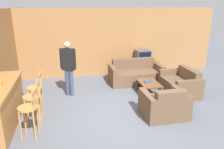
{
  "coord_description": "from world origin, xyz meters",
  "views": [
    {
      "loc": [
        -1.35,
        -4.81,
        2.72
      ],
      "look_at": [
        -0.14,
        0.86,
        0.85
      ],
      "focal_mm": 35.0,
      "sensor_mm": 36.0,
      "label": 1
    }
  ],
  "objects_px": {
    "bottle": "(0,82)",
    "book_on_table": "(148,82)",
    "armchair_near": "(165,105)",
    "tv": "(143,56)",
    "bar_chair_near": "(29,112)",
    "coffee_table": "(149,84)",
    "bar_chair_mid": "(32,100)",
    "couch_far": "(135,75)",
    "bar_chair_far": "(35,91)",
    "loveseat_right": "(180,84)",
    "tv_unit": "(142,68)",
    "person_by_window": "(68,65)"
  },
  "relations": [
    {
      "from": "tv_unit",
      "to": "bar_chair_mid",
      "type": "bearing_deg",
      "value": -140.63
    },
    {
      "from": "bar_chair_mid",
      "to": "armchair_near",
      "type": "xyz_separation_m",
      "value": [
        3.17,
        -0.3,
        -0.3
      ]
    },
    {
      "from": "couch_far",
      "to": "coffee_table",
      "type": "height_order",
      "value": "couch_far"
    },
    {
      "from": "couch_far",
      "to": "bar_chair_far",
      "type": "bearing_deg",
      "value": -152.48
    },
    {
      "from": "couch_far",
      "to": "bar_chair_near",
      "type": "bearing_deg",
      "value": -138.65
    },
    {
      "from": "bar_chair_mid",
      "to": "book_on_table",
      "type": "xyz_separation_m",
      "value": [
        3.27,
        1.14,
        -0.19
      ]
    },
    {
      "from": "person_by_window",
      "to": "couch_far",
      "type": "bearing_deg",
      "value": 16.54
    },
    {
      "from": "bar_chair_mid",
      "to": "couch_far",
      "type": "bearing_deg",
      "value": 35.09
    },
    {
      "from": "coffee_table",
      "to": "bar_chair_near",
      "type": "bearing_deg",
      "value": -152.66
    },
    {
      "from": "bar_chair_far",
      "to": "person_by_window",
      "type": "relative_size",
      "value": 0.64
    },
    {
      "from": "bar_chair_far",
      "to": "person_by_window",
      "type": "height_order",
      "value": "person_by_window"
    },
    {
      "from": "bar_chair_near",
      "to": "coffee_table",
      "type": "relative_size",
      "value": 1.16
    },
    {
      "from": "armchair_near",
      "to": "tv",
      "type": "height_order",
      "value": "tv"
    },
    {
      "from": "bar_chair_near",
      "to": "tv_unit",
      "type": "bearing_deg",
      "value": 44.18
    },
    {
      "from": "coffee_table",
      "to": "bottle",
      "type": "height_order",
      "value": "bottle"
    },
    {
      "from": "bar_chair_mid",
      "to": "tv",
      "type": "bearing_deg",
      "value": 39.34
    },
    {
      "from": "bottle",
      "to": "loveseat_right",
      "type": "bearing_deg",
      "value": 12.25
    },
    {
      "from": "bar_chair_far",
      "to": "couch_far",
      "type": "bearing_deg",
      "value": 27.52
    },
    {
      "from": "couch_far",
      "to": "coffee_table",
      "type": "xyz_separation_m",
      "value": [
        0.07,
        -1.14,
        0.04
      ]
    },
    {
      "from": "bar_chair_near",
      "to": "armchair_near",
      "type": "relative_size",
      "value": 1.01
    },
    {
      "from": "bottle",
      "to": "bar_chair_far",
      "type": "bearing_deg",
      "value": 47.18
    },
    {
      "from": "tv_unit",
      "to": "person_by_window",
      "type": "xyz_separation_m",
      "value": [
        -2.92,
        -1.54,
        0.71
      ]
    },
    {
      "from": "bar_chair_near",
      "to": "bar_chair_mid",
      "type": "height_order",
      "value": "same"
    },
    {
      "from": "bar_chair_near",
      "to": "bar_chair_mid",
      "type": "relative_size",
      "value": 1.0
    },
    {
      "from": "coffee_table",
      "to": "person_by_window",
      "type": "relative_size",
      "value": 0.55
    },
    {
      "from": "book_on_table",
      "to": "bottle",
      "type": "bearing_deg",
      "value": -162.8
    },
    {
      "from": "loveseat_right",
      "to": "tv_unit",
      "type": "relative_size",
      "value": 1.09
    },
    {
      "from": "couch_far",
      "to": "loveseat_right",
      "type": "relative_size",
      "value": 1.38
    },
    {
      "from": "bar_chair_far",
      "to": "couch_far",
      "type": "xyz_separation_m",
      "value": [
        3.23,
        1.68,
        -0.3
      ]
    },
    {
      "from": "tv",
      "to": "person_by_window",
      "type": "distance_m",
      "value": 3.3
    },
    {
      "from": "bar_chair_mid",
      "to": "coffee_table",
      "type": "bearing_deg",
      "value": 18.95
    },
    {
      "from": "loveseat_right",
      "to": "bottle",
      "type": "distance_m",
      "value": 5.1
    },
    {
      "from": "coffee_table",
      "to": "loveseat_right",
      "type": "bearing_deg",
      "value": -7.1
    },
    {
      "from": "bottle",
      "to": "armchair_near",
      "type": "bearing_deg",
      "value": -3.71
    },
    {
      "from": "loveseat_right",
      "to": "tv_unit",
      "type": "bearing_deg",
      "value": 104.05
    },
    {
      "from": "bar_chair_mid",
      "to": "bar_chair_far",
      "type": "height_order",
      "value": "same"
    },
    {
      "from": "bar_chair_far",
      "to": "coffee_table",
      "type": "distance_m",
      "value": 3.35
    },
    {
      "from": "tv_unit",
      "to": "bottle",
      "type": "distance_m",
      "value": 5.48
    },
    {
      "from": "loveseat_right",
      "to": "bottle",
      "type": "xyz_separation_m",
      "value": [
        -4.91,
        -1.07,
        0.83
      ]
    },
    {
      "from": "armchair_near",
      "to": "tv",
      "type": "xyz_separation_m",
      "value": [
        0.62,
        3.41,
        0.46
      ]
    },
    {
      "from": "coffee_table",
      "to": "bottle",
      "type": "xyz_separation_m",
      "value": [
        -3.9,
        -1.19,
        0.79
      ]
    },
    {
      "from": "bar_chair_mid",
      "to": "person_by_window",
      "type": "relative_size",
      "value": 0.64
    },
    {
      "from": "bar_chair_mid",
      "to": "tv",
      "type": "relative_size",
      "value": 1.94
    },
    {
      "from": "bar_chair_mid",
      "to": "bottle",
      "type": "xyz_separation_m",
      "value": [
        -0.6,
        -0.06,
        0.52
      ]
    },
    {
      "from": "bar_chair_far",
      "to": "person_by_window",
      "type": "distance_m",
      "value": 1.36
    },
    {
      "from": "tv",
      "to": "loveseat_right",
      "type": "bearing_deg",
      "value": -75.93
    },
    {
      "from": "bar_chair_mid",
      "to": "tv",
      "type": "xyz_separation_m",
      "value": [
        3.79,
        3.11,
        0.16
      ]
    },
    {
      "from": "bottle",
      "to": "book_on_table",
      "type": "xyz_separation_m",
      "value": [
        3.87,
        1.2,
        -0.71
      ]
    },
    {
      "from": "loveseat_right",
      "to": "tv",
      "type": "relative_size",
      "value": 2.42
    },
    {
      "from": "book_on_table",
      "to": "person_by_window",
      "type": "height_order",
      "value": "person_by_window"
    }
  ]
}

